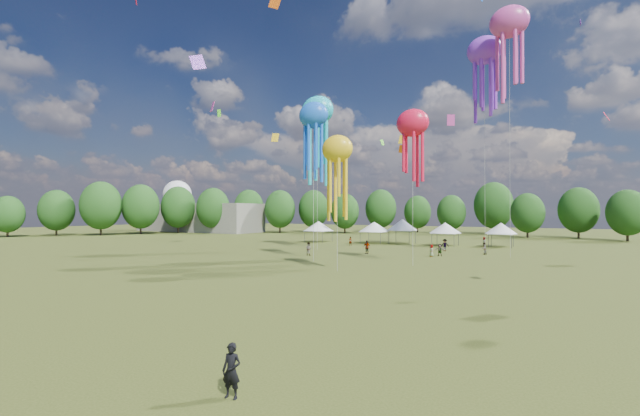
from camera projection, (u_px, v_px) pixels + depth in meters
The scene contains 10 objects.
ground at pixel (135, 327), 19.81m from camera, with size 300.00×300.00×0.00m, color #384416.
observer_main at pixel (232, 371), 12.28m from camera, with size 0.61×0.40×1.67m, color black.
spectator_near at pixel (308, 249), 52.75m from camera, with size 0.83×0.65×1.71m, color gray.
spectators_far at pixel (435, 246), 56.71m from camera, with size 22.33×20.09×1.82m.
festival_tents at pixel (400, 227), 71.26m from camera, with size 36.27×10.62×4.46m.
show_kites at pixel (404, 99), 52.77m from camera, with size 31.04×27.46×31.66m.
small_kites at pixel (396, 34), 56.05m from camera, with size 73.32×56.88×46.68m.
treeline at pixel (419, 207), 76.01m from camera, with size 201.57×95.24×13.43m.
hangar at pixel (198, 218), 118.13m from camera, with size 40.00×12.00×8.00m, color gray.
radome at pixel (177, 199), 131.37m from camera, with size 9.00×9.00×16.00m.
Camera 1 is at (17.79, -12.69, 5.67)m, focal length 22.64 mm.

